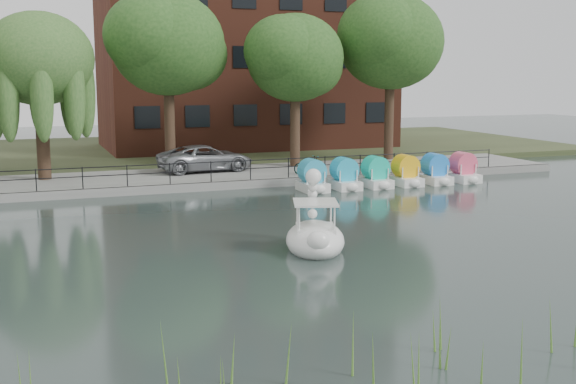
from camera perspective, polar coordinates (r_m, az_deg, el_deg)
ground_plane at (r=22.82m, az=2.37°, el=-4.84°), size 120.00×120.00×0.00m
promenade at (r=37.76m, az=-7.14°, el=1.10°), size 40.00×6.00×0.40m
kerb at (r=34.93m, az=-6.00°, el=0.45°), size 40.00×0.25×0.40m
land_strip at (r=51.38m, az=-10.81°, el=3.18°), size 60.00×22.00×0.36m
railing at (r=34.99m, az=-6.11°, el=2.02°), size 32.00×0.05×1.00m
apartment_building at (r=52.84m, az=-3.41°, el=13.46°), size 20.00×10.07×18.00m
willow_mid at (r=37.38m, az=-19.12°, el=9.88°), size 5.32×5.32×8.15m
broadleaf_center at (r=39.14m, az=-9.50°, el=11.41°), size 6.00×6.00×9.25m
broadleaf_right at (r=40.60m, az=0.57°, el=10.50°), size 5.40×5.40×8.32m
broadleaf_far at (r=44.28m, az=8.12°, el=11.63°), size 6.30×6.30×9.71m
minivan at (r=38.77m, az=-6.54°, el=2.83°), size 3.23×6.04×1.62m
bicycle at (r=37.75m, az=1.60°, el=2.24°), size 0.86×1.79×1.00m
swan_boat at (r=23.08m, az=2.15°, el=-3.27°), size 2.71×3.40×2.51m
pedal_boat_row at (r=36.36m, az=8.13°, el=1.40°), size 9.65×1.70×1.40m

